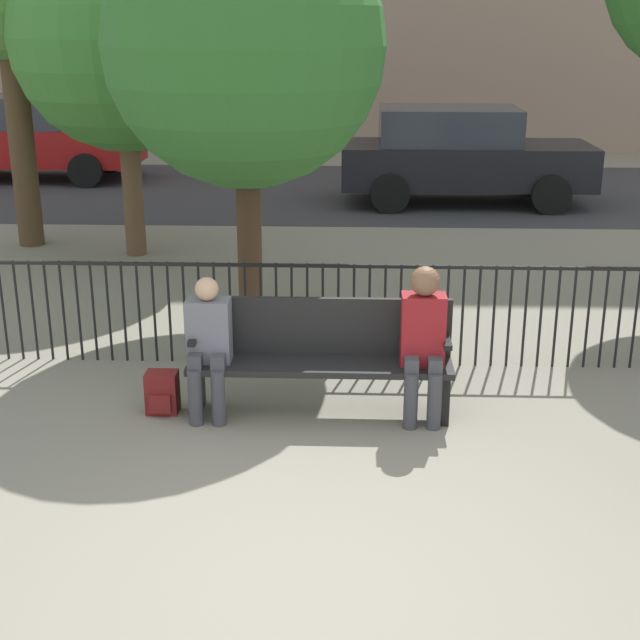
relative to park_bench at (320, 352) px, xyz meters
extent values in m
plane|color=gray|center=(0.00, -2.24, -0.50)|extent=(80.00, 80.00, 0.00)
cube|color=black|center=(0.00, -0.08, -0.08)|extent=(2.08, 0.45, 0.05)
cube|color=black|center=(0.00, 0.11, 0.18)|extent=(2.08, 0.05, 0.47)
cube|color=black|center=(-0.98, -0.08, -0.30)|extent=(0.06, 0.38, 0.40)
cube|color=black|center=(0.98, -0.08, -0.30)|extent=(0.06, 0.38, 0.40)
cube|color=black|center=(-0.98, -0.08, 0.15)|extent=(0.06, 0.38, 0.04)
cube|color=black|center=(0.98, -0.08, 0.15)|extent=(0.06, 0.38, 0.04)
cylinder|color=#3D3D42|center=(-0.96, -0.30, -0.28)|extent=(0.11, 0.11, 0.45)
cylinder|color=#3D3D42|center=(-0.78, -0.30, -0.28)|extent=(0.11, 0.11, 0.45)
cube|color=#3D3D42|center=(-0.96, -0.20, 0.00)|extent=(0.11, 0.20, 0.12)
cube|color=#3D3D42|center=(-0.78, -0.20, 0.00)|extent=(0.11, 0.20, 0.12)
cube|color=slate|center=(-0.87, -0.08, 0.20)|extent=(0.34, 0.22, 0.51)
sphere|color=tan|center=(-0.87, -0.10, 0.54)|extent=(0.18, 0.18, 0.18)
cylinder|color=#3D3D42|center=(0.71, -0.30, -0.28)|extent=(0.11, 0.11, 0.45)
cylinder|color=#3D3D42|center=(0.89, -0.30, -0.28)|extent=(0.11, 0.11, 0.45)
cube|color=#3D3D42|center=(0.71, -0.20, 0.00)|extent=(0.11, 0.20, 0.12)
cube|color=#3D3D42|center=(0.89, -0.20, 0.00)|extent=(0.11, 0.20, 0.12)
cube|color=maroon|center=(0.80, -0.08, 0.23)|extent=(0.34, 0.22, 0.56)
sphere|color=brown|center=(0.80, -0.10, 0.63)|extent=(0.23, 0.23, 0.23)
cube|color=maroon|center=(-1.27, -0.08, -0.33)|extent=(0.25, 0.19, 0.34)
cube|color=maroon|center=(-1.27, -0.20, -0.38)|extent=(0.18, 0.04, 0.15)
cylinder|color=black|center=(-2.96, 1.04, -0.03)|extent=(0.02, 0.02, 0.95)
cylinder|color=black|center=(-2.82, 1.04, -0.03)|extent=(0.02, 0.02, 0.95)
cylinder|color=black|center=(-2.68, 1.04, -0.03)|extent=(0.02, 0.02, 0.95)
cylinder|color=black|center=(-2.54, 1.04, -0.03)|extent=(0.02, 0.02, 0.95)
cylinder|color=black|center=(-2.40, 1.04, -0.03)|extent=(0.02, 0.02, 0.95)
cylinder|color=black|center=(-2.26, 1.04, -0.03)|extent=(0.02, 0.02, 0.95)
cylinder|color=black|center=(-2.12, 1.04, -0.03)|extent=(0.02, 0.02, 0.95)
cylinder|color=black|center=(-1.98, 1.04, -0.03)|extent=(0.02, 0.02, 0.95)
cylinder|color=black|center=(-1.84, 1.04, -0.03)|extent=(0.02, 0.02, 0.95)
cylinder|color=black|center=(-1.70, 1.04, -0.03)|extent=(0.02, 0.02, 0.95)
cylinder|color=black|center=(-1.56, 1.04, -0.03)|extent=(0.02, 0.02, 0.95)
cylinder|color=black|center=(-1.42, 1.04, -0.03)|extent=(0.02, 0.02, 0.95)
cylinder|color=black|center=(-1.28, 1.04, -0.03)|extent=(0.02, 0.02, 0.95)
cylinder|color=black|center=(-1.14, 1.04, -0.03)|extent=(0.02, 0.02, 0.95)
cylinder|color=black|center=(-1.00, 1.04, -0.03)|extent=(0.02, 0.02, 0.95)
cylinder|color=black|center=(-0.86, 1.04, -0.03)|extent=(0.02, 0.02, 0.95)
cylinder|color=black|center=(-0.72, 1.04, -0.03)|extent=(0.02, 0.02, 0.95)
cylinder|color=black|center=(-0.58, 1.04, -0.03)|extent=(0.02, 0.02, 0.95)
cylinder|color=black|center=(-0.44, 1.04, -0.03)|extent=(0.02, 0.02, 0.95)
cylinder|color=black|center=(-0.30, 1.04, -0.03)|extent=(0.02, 0.02, 0.95)
cylinder|color=black|center=(-0.16, 1.04, -0.03)|extent=(0.02, 0.02, 0.95)
cylinder|color=black|center=(-0.02, 1.04, -0.03)|extent=(0.02, 0.02, 0.95)
cylinder|color=black|center=(0.12, 1.04, -0.03)|extent=(0.02, 0.02, 0.95)
cylinder|color=black|center=(0.26, 1.04, -0.03)|extent=(0.02, 0.02, 0.95)
cylinder|color=black|center=(0.40, 1.04, -0.03)|extent=(0.02, 0.02, 0.95)
cylinder|color=black|center=(0.54, 1.04, -0.03)|extent=(0.02, 0.02, 0.95)
cylinder|color=black|center=(0.68, 1.04, -0.03)|extent=(0.02, 0.02, 0.95)
cylinder|color=black|center=(0.82, 1.04, -0.03)|extent=(0.02, 0.02, 0.95)
cylinder|color=black|center=(0.96, 1.04, -0.03)|extent=(0.02, 0.02, 0.95)
cylinder|color=black|center=(1.10, 1.04, -0.03)|extent=(0.02, 0.02, 0.95)
cylinder|color=black|center=(1.24, 1.04, -0.03)|extent=(0.02, 0.02, 0.95)
cylinder|color=black|center=(1.38, 1.04, -0.03)|extent=(0.02, 0.02, 0.95)
cylinder|color=black|center=(1.52, 1.04, -0.03)|extent=(0.02, 0.02, 0.95)
cylinder|color=black|center=(1.66, 1.04, -0.03)|extent=(0.02, 0.02, 0.95)
cylinder|color=black|center=(1.80, 1.04, -0.03)|extent=(0.02, 0.02, 0.95)
cylinder|color=black|center=(1.94, 1.04, -0.03)|extent=(0.02, 0.02, 0.95)
cylinder|color=black|center=(2.08, 1.04, -0.03)|extent=(0.02, 0.02, 0.95)
cylinder|color=black|center=(2.22, 1.04, -0.03)|extent=(0.02, 0.02, 0.95)
cylinder|color=black|center=(2.36, 1.04, -0.03)|extent=(0.02, 0.02, 0.95)
cylinder|color=black|center=(2.50, 1.04, -0.03)|extent=(0.02, 0.02, 0.95)
cylinder|color=black|center=(2.64, 1.04, -0.03)|extent=(0.02, 0.02, 0.95)
cylinder|color=black|center=(2.78, 1.04, -0.03)|extent=(0.02, 0.02, 0.95)
cube|color=black|center=(0.00, 1.04, 0.43)|extent=(9.00, 0.03, 0.03)
cylinder|color=#4C3823|center=(-4.29, 5.47, 1.01)|extent=(0.34, 0.34, 3.03)
cylinder|color=brown|center=(-2.68, 4.98, 0.51)|extent=(0.27, 0.27, 2.02)
sphere|color=#38752D|center=(-2.68, 4.98, 2.30)|extent=(2.83, 2.83, 2.83)
cylinder|color=#422D1E|center=(-0.81, 2.24, 0.51)|extent=(0.25, 0.25, 2.03)
sphere|color=#2D6628|center=(-0.81, 2.24, 2.27)|extent=(2.72, 2.72, 2.72)
cube|color=#333335|center=(0.00, 9.76, -0.50)|extent=(24.00, 6.00, 0.01)
cube|color=maroon|center=(-6.12, 10.83, 0.17)|extent=(4.20, 1.70, 0.70)
cube|color=#2D333D|center=(-6.44, 10.83, 0.82)|extent=(2.31, 1.56, 0.60)
cylinder|color=black|center=(-4.82, 9.96, -0.18)|extent=(0.64, 0.20, 0.64)
cylinder|color=black|center=(-4.82, 11.70, -0.18)|extent=(0.64, 0.20, 0.64)
cube|color=black|center=(2.13, 8.70, 0.17)|extent=(4.20, 1.70, 0.70)
cube|color=#2D333D|center=(1.82, 8.70, 0.82)|extent=(2.31, 1.56, 0.60)
cylinder|color=black|center=(3.43, 7.83, -0.18)|extent=(0.64, 0.20, 0.64)
cylinder|color=black|center=(3.43, 9.57, -0.18)|extent=(0.64, 0.20, 0.64)
cylinder|color=black|center=(0.83, 7.83, -0.18)|extent=(0.64, 0.20, 0.64)
cylinder|color=black|center=(0.83, 9.57, -0.18)|extent=(0.64, 0.20, 0.64)
camera|label=1|loc=(0.26, -6.61, 2.50)|focal=50.00mm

